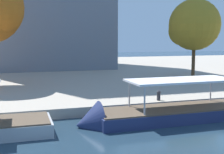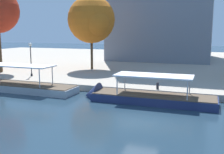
{
  "view_description": "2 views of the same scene",
  "coord_description": "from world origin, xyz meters",
  "px_view_note": "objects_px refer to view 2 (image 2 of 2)",
  "views": [
    {
      "loc": [
        -10.18,
        -11.03,
        5.02
      ],
      "look_at": [
        -4.11,
        7.87,
        2.59
      ],
      "focal_mm": 48.49,
      "sensor_mm": 36.0,
      "label": 1
    },
    {
      "loc": [
        4.65,
        -18.57,
        6.46
      ],
      "look_at": [
        -4.02,
        5.12,
        2.24
      ],
      "focal_mm": 44.2,
      "sensor_mm": 36.0,
      "label": 2
    }
  ],
  "objects_px": {
    "mooring_bollard_0": "(158,85)",
    "lamp_post": "(31,55)",
    "tour_boat_2": "(140,98)",
    "tour_boat_1": "(9,88)",
    "tree_1": "(92,19)"
  },
  "relations": [
    {
      "from": "mooring_bollard_0",
      "to": "lamp_post",
      "type": "xyz_separation_m",
      "value": [
        -16.95,
        2.57,
        2.38
      ]
    },
    {
      "from": "lamp_post",
      "to": "mooring_bollard_0",
      "type": "bearing_deg",
      "value": -8.62
    },
    {
      "from": "lamp_post",
      "to": "tree_1",
      "type": "distance_m",
      "value": 10.87
    },
    {
      "from": "tour_boat_2",
      "to": "mooring_bollard_0",
      "type": "relative_size",
      "value": 17.0
    },
    {
      "from": "tour_boat_2",
      "to": "lamp_post",
      "type": "distance_m",
      "value": 17.1
    },
    {
      "from": "lamp_post",
      "to": "tree_1",
      "type": "bearing_deg",
      "value": 60.15
    },
    {
      "from": "tour_boat_2",
      "to": "mooring_bollard_0",
      "type": "height_order",
      "value": "tour_boat_2"
    },
    {
      "from": "lamp_post",
      "to": "tour_boat_2",
      "type": "bearing_deg",
      "value": -18.82
    },
    {
      "from": "tour_boat_1",
      "to": "lamp_post",
      "type": "height_order",
      "value": "lamp_post"
    },
    {
      "from": "mooring_bollard_0",
      "to": "lamp_post",
      "type": "height_order",
      "value": "lamp_post"
    },
    {
      "from": "mooring_bollard_0",
      "to": "tour_boat_1",
      "type": "bearing_deg",
      "value": -170.13
    },
    {
      "from": "lamp_post",
      "to": "tree_1",
      "type": "height_order",
      "value": "tree_1"
    },
    {
      "from": "tour_boat_1",
      "to": "mooring_bollard_0",
      "type": "relative_size",
      "value": 20.66
    },
    {
      "from": "tour_boat_2",
      "to": "mooring_bollard_0",
      "type": "bearing_deg",
      "value": -110.38
    },
    {
      "from": "tour_boat_2",
      "to": "tour_boat_1",
      "type": "bearing_deg",
      "value": -0.51
    }
  ]
}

